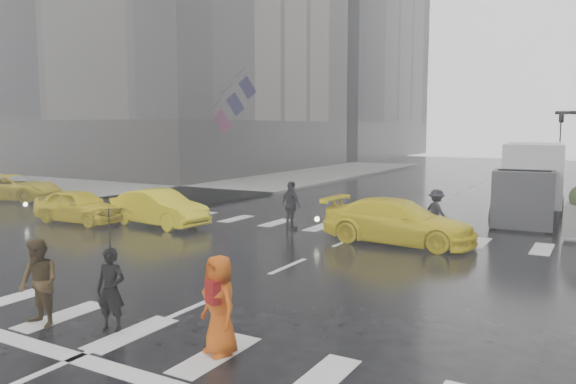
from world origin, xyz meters
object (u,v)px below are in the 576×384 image
Objects in this scene: taxi_mid at (159,208)px; box_truck at (531,180)px; pedestrian_brown at (39,283)px; taxi_front at (79,206)px; pedestrian_orange at (219,305)px.

box_truck is (12.62, 8.52, 1.00)m from taxi_mid.
taxi_front is (-9.15, 8.59, -0.19)m from pedestrian_brown.
pedestrian_orange is 0.40× the size of taxi_mid.
pedestrian_brown is 0.40× the size of taxi_mid.
taxi_mid is 15.26m from box_truck.
pedestrian_orange is 15.27m from taxi_front.
taxi_front is (-13.05, 7.92, -0.19)m from pedestrian_orange.
taxi_mid is (-5.82, 9.69, -0.16)m from pedestrian_brown.
box_truck is at bearing -60.56° from taxi_front.
taxi_front is 18.66m from box_truck.
box_truck reaches higher than taxi_front.
taxi_front is 3.51m from taxi_mid.
taxi_front is at bearing -153.82° from box_truck.
pedestrian_orange is at bearing 15.06° from pedestrian_brown.
pedestrian_orange reaches higher than taxi_mid.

